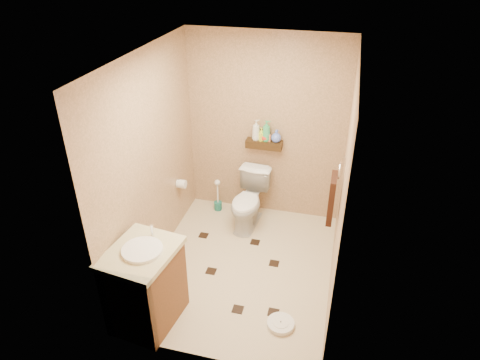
# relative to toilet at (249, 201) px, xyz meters

# --- Properties ---
(ground) EXTENTS (2.50, 2.50, 0.00)m
(ground) POSITION_rel_toilet_xyz_m (0.11, -0.83, -0.36)
(ground) COLOR #C6AB91
(ground) RESTS_ON ground
(wall_back) EXTENTS (2.00, 0.04, 2.40)m
(wall_back) POSITION_rel_toilet_xyz_m (0.11, 0.42, 0.84)
(wall_back) COLOR tan
(wall_back) RESTS_ON ground
(wall_front) EXTENTS (2.00, 0.04, 2.40)m
(wall_front) POSITION_rel_toilet_xyz_m (0.11, -2.08, 0.84)
(wall_front) COLOR tan
(wall_front) RESTS_ON ground
(wall_left) EXTENTS (0.04, 2.50, 2.40)m
(wall_left) POSITION_rel_toilet_xyz_m (-0.89, -0.83, 0.84)
(wall_left) COLOR tan
(wall_left) RESTS_ON ground
(wall_right) EXTENTS (0.04, 2.50, 2.40)m
(wall_right) POSITION_rel_toilet_xyz_m (1.11, -0.83, 0.84)
(wall_right) COLOR tan
(wall_right) RESTS_ON ground
(ceiling) EXTENTS (2.00, 2.50, 0.02)m
(ceiling) POSITION_rel_toilet_xyz_m (0.11, -0.83, 2.04)
(ceiling) COLOR silver
(ceiling) RESTS_ON wall_back
(wall_shelf) EXTENTS (0.46, 0.14, 0.10)m
(wall_shelf) POSITION_rel_toilet_xyz_m (0.11, 0.34, 0.66)
(wall_shelf) COLOR #3A2510
(wall_shelf) RESTS_ON wall_back
(floor_accents) EXTENTS (1.20, 1.22, 0.01)m
(floor_accents) POSITION_rel_toilet_xyz_m (0.13, -0.88, -0.36)
(floor_accents) COLOR black
(floor_accents) RESTS_ON ground
(toilet) EXTENTS (0.47, 0.74, 0.72)m
(toilet) POSITION_rel_toilet_xyz_m (0.00, 0.00, 0.00)
(toilet) COLOR white
(toilet) RESTS_ON ground
(vanity) EXTENTS (0.66, 0.77, 0.98)m
(vanity) POSITION_rel_toilet_xyz_m (-0.59, -1.78, 0.08)
(vanity) COLOR brown
(vanity) RESTS_ON ground
(bathroom_scale) EXTENTS (0.30, 0.30, 0.05)m
(bathroom_scale) POSITION_rel_toilet_xyz_m (0.69, -1.56, -0.34)
(bathroom_scale) COLOR white
(bathroom_scale) RESTS_ON ground
(toilet_brush) EXTENTS (0.11, 0.11, 0.47)m
(toilet_brush) POSITION_rel_toilet_xyz_m (-0.49, 0.24, -0.20)
(toilet_brush) COLOR #1A6B5F
(toilet_brush) RESTS_ON ground
(towel_ring) EXTENTS (0.12, 0.30, 0.76)m
(towel_ring) POSITION_rel_toilet_xyz_m (1.03, -0.58, 0.58)
(towel_ring) COLOR silver
(towel_ring) RESTS_ON wall_right
(toilet_paper) EXTENTS (0.12, 0.11, 0.12)m
(toilet_paper) POSITION_rel_toilet_xyz_m (-0.83, -0.18, 0.24)
(toilet_paper) COLOR white
(toilet_paper) RESTS_ON wall_left
(bottle_a) EXTENTS (0.14, 0.14, 0.26)m
(bottle_a) POSITION_rel_toilet_xyz_m (0.01, 0.34, 0.84)
(bottle_a) COLOR silver
(bottle_a) RESTS_ON wall_shelf
(bottle_b) EXTENTS (0.11, 0.11, 0.16)m
(bottle_b) POSITION_rel_toilet_xyz_m (0.08, 0.34, 0.79)
(bottle_b) COLOR yellow
(bottle_b) RESTS_ON wall_shelf
(bottle_c) EXTENTS (0.11, 0.11, 0.14)m
(bottle_c) POSITION_rel_toilet_xyz_m (0.13, 0.34, 0.78)
(bottle_c) COLOR red
(bottle_c) RESTS_ON wall_shelf
(bottle_d) EXTENTS (0.11, 0.11, 0.27)m
(bottle_d) POSITION_rel_toilet_xyz_m (0.14, 0.34, 0.84)
(bottle_d) COLOR #37A660
(bottle_d) RESTS_ON wall_shelf
(bottle_e) EXTENTS (0.09, 0.08, 0.14)m
(bottle_e) POSITION_rel_toilet_xyz_m (0.15, 0.34, 0.78)
(bottle_e) COLOR #F28150
(bottle_e) RESTS_ON wall_shelf
(bottle_f) EXTENTS (0.13, 0.13, 0.16)m
(bottle_f) POSITION_rel_toilet_xyz_m (0.27, 0.34, 0.79)
(bottle_f) COLOR #556FD4
(bottle_f) RESTS_ON wall_shelf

